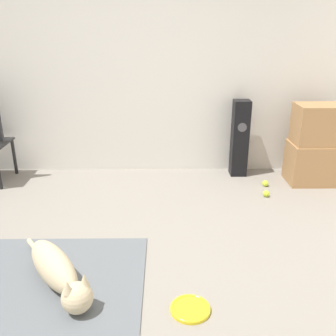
% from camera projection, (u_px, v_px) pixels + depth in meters
% --- Properties ---
extents(ground_plane, '(12.00, 12.00, 0.00)m').
position_uv_depth(ground_plane, '(82.00, 276.00, 2.59)').
color(ground_plane, gray).
extents(wall_back, '(8.00, 0.06, 2.55)m').
position_uv_depth(wall_back, '(111.00, 60.00, 4.10)').
color(wall_back, silver).
rests_on(wall_back, ground_plane).
extents(area_rug, '(1.40, 1.15, 0.01)m').
position_uv_depth(area_rug, '(39.00, 285.00, 2.50)').
color(area_rug, slate).
rests_on(area_rug, ground_plane).
extents(dog, '(0.64, 0.82, 0.25)m').
position_uv_depth(dog, '(58.00, 271.00, 2.44)').
color(dog, beige).
rests_on(dog, area_rug).
extents(frisbee, '(0.25, 0.25, 0.03)m').
position_uv_depth(frisbee, '(190.00, 309.00, 2.28)').
color(frisbee, yellow).
rests_on(frisbee, ground_plane).
extents(cardboard_box_lower, '(0.52, 0.39, 0.44)m').
position_uv_depth(cardboard_box_lower, '(312.00, 163.00, 4.09)').
color(cardboard_box_lower, '#A87A4C').
rests_on(cardboard_box_lower, ground_plane).
extents(cardboard_box_upper, '(0.47, 0.35, 0.42)m').
position_uv_depth(cardboard_box_upper, '(318.00, 124.00, 3.94)').
color(cardboard_box_upper, '#A87A4C').
rests_on(cardboard_box_upper, cardboard_box_lower).
extents(floor_speaker, '(0.18, 0.18, 0.87)m').
position_uv_depth(floor_speaker, '(240.00, 138.00, 4.23)').
color(floor_speaker, black).
rests_on(floor_speaker, ground_plane).
extents(tennis_ball_by_boxes, '(0.07, 0.07, 0.07)m').
position_uv_depth(tennis_ball_by_boxes, '(265.00, 183.00, 4.04)').
color(tennis_ball_by_boxes, '#C6E033').
rests_on(tennis_ball_by_boxes, ground_plane).
extents(tennis_ball_near_speaker, '(0.07, 0.07, 0.07)m').
position_uv_depth(tennis_ball_near_speaker, '(266.00, 194.00, 3.79)').
color(tennis_ball_near_speaker, '#C6E033').
rests_on(tennis_ball_near_speaker, ground_plane).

